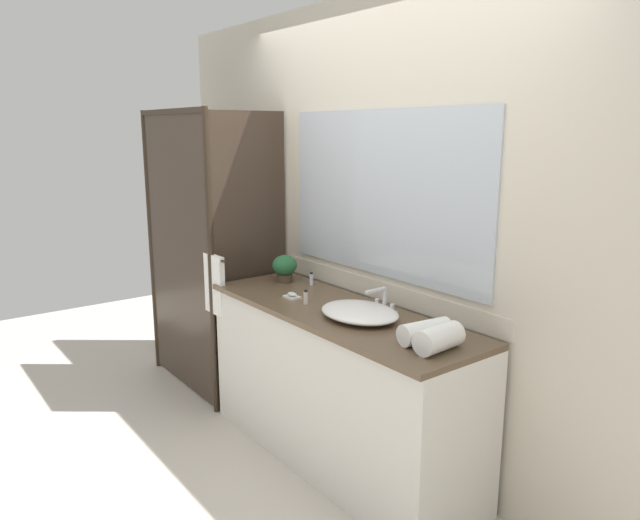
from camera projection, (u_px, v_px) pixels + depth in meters
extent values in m
plane|color=beige|center=(336.00, 458.00, 3.44)|extent=(8.00, 8.00, 0.00)
cube|color=beige|center=(384.00, 231.00, 3.36)|extent=(4.40, 0.05, 2.60)
cube|color=beige|center=(379.00, 290.00, 3.42)|extent=(1.80, 0.01, 0.11)
cube|color=silver|center=(381.00, 194.00, 3.30)|extent=(1.55, 0.01, 0.92)
cube|color=silver|center=(337.00, 388.00, 3.35)|extent=(1.80, 0.56, 0.87)
cube|color=brown|center=(337.00, 312.00, 3.25)|extent=(1.80, 0.58, 0.03)
cylinder|color=#2D2319|center=(151.00, 244.00, 4.58)|extent=(0.04, 0.04, 2.00)
cylinder|color=#2D2319|center=(211.00, 267.00, 3.80)|extent=(0.04, 0.04, 2.00)
cube|color=#2D2319|center=(171.00, 111.00, 3.98)|extent=(1.00, 0.04, 0.04)
cube|color=#382B21|center=(179.00, 254.00, 4.19)|extent=(0.96, 0.01, 1.96)
cube|color=#382B21|center=(250.00, 261.00, 3.97)|extent=(0.01, 0.57, 1.96)
cylinder|color=#2D2319|center=(214.00, 258.00, 3.78)|extent=(0.32, 0.02, 0.02)
cube|color=white|center=(215.00, 284.00, 3.82)|extent=(0.22, 0.04, 0.39)
ellipsoid|color=white|center=(359.00, 312.00, 3.09)|extent=(0.46, 0.36, 0.06)
cube|color=silver|center=(384.00, 310.00, 3.20)|extent=(0.17, 0.04, 0.02)
cylinder|color=silver|center=(385.00, 299.00, 3.18)|extent=(0.02, 0.02, 0.11)
cylinder|color=silver|center=(376.00, 290.00, 3.13)|extent=(0.02, 0.13, 0.02)
cylinder|color=silver|center=(377.00, 303.00, 3.24)|extent=(0.02, 0.02, 0.04)
cylinder|color=silver|center=(392.00, 308.00, 3.14)|extent=(0.02, 0.02, 0.04)
cylinder|color=#473828|center=(285.00, 278.00, 3.83)|extent=(0.10, 0.10, 0.05)
ellipsoid|color=#266136|center=(285.00, 265.00, 3.82)|extent=(0.16, 0.16, 0.13)
cube|color=silver|center=(292.00, 297.00, 3.46)|extent=(0.10, 0.07, 0.01)
ellipsoid|color=silver|center=(292.00, 294.00, 3.45)|extent=(0.07, 0.04, 0.02)
cylinder|color=silver|center=(311.00, 280.00, 3.75)|extent=(0.02, 0.02, 0.07)
cylinder|color=black|center=(311.00, 273.00, 3.74)|extent=(0.02, 0.02, 0.01)
cylinder|color=silver|center=(306.00, 298.00, 3.34)|extent=(0.03, 0.03, 0.07)
cylinder|color=black|center=(306.00, 291.00, 3.33)|extent=(0.02, 0.02, 0.01)
cylinder|color=white|center=(439.00, 338.00, 2.62)|extent=(0.13, 0.24, 0.12)
cylinder|color=white|center=(425.00, 332.00, 2.73)|extent=(0.14, 0.26, 0.10)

